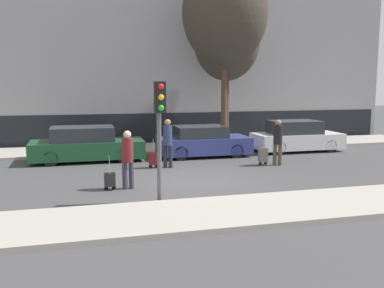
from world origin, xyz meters
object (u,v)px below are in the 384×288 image
pedestrian_center (168,140)px  parked_car_1 (203,142)px  trolley_center (153,159)px  pedestrian_right (278,139)px  parked_bicycle (213,137)px  parked_car_0 (86,145)px  trolley_right (263,155)px  bare_tree_near_crossing (225,13)px  pedestrian_left (128,156)px  trolley_left (110,180)px  traffic_light (160,117)px  parked_car_2 (296,137)px  bare_tree_down_street (227,40)px

pedestrian_center → parked_car_1: bearing=62.7°
trolley_center → pedestrian_right: 4.86m
pedestrian_center → parked_bicycle: bearing=70.1°
parked_car_0 → trolley_right: bearing=-21.8°
parked_bicycle → bare_tree_near_crossing: bearing=-62.8°
pedestrian_left → trolley_left: (-0.55, -0.03, -0.69)m
pedestrian_right → bare_tree_near_crossing: bare_tree_near_crossing is taller
pedestrian_center → traffic_light: (-1.18, -4.72, 1.25)m
pedestrian_right → parked_bicycle: (-0.92, 5.29, -0.52)m
parked_car_2 → bare_tree_near_crossing: (-3.03, 1.66, 5.76)m
parked_bicycle → bare_tree_near_crossing: size_ratio=0.20×
pedestrian_left → bare_tree_near_crossing: bare_tree_near_crossing is taller
parked_bicycle → bare_tree_down_street: bearing=19.2°
trolley_center → trolley_left: bearing=-121.0°
pedestrian_left → bare_tree_down_street: bare_tree_down_street is taller
pedestrian_center → bare_tree_near_crossing: bearing=63.5°
parked_car_1 → pedestrian_center: size_ratio=2.15×
trolley_center → pedestrian_right: (4.75, -0.76, 0.68)m
parked_car_2 → bare_tree_down_street: size_ratio=0.57×
parked_car_0 → bare_tree_down_street: 8.81m
parked_car_1 → bare_tree_down_street: bearing=53.5°
trolley_right → pedestrian_right: bearing=-22.4°
pedestrian_right → bare_tree_near_crossing: bearing=119.8°
pedestrian_right → traffic_light: size_ratio=0.55×
pedestrian_left → bare_tree_down_street: bearing=50.2°
parked_car_1 → pedestrian_center: bearing=-132.7°
bare_tree_down_street → parked_bicycle: bearing=-160.8°
parked_car_2 → pedestrian_left: size_ratio=2.34×
parked_car_0 → pedestrian_right: size_ratio=2.54×
parked_bicycle → trolley_center: bearing=-130.2°
trolley_left → traffic_light: (1.19, -1.79, 1.99)m
trolley_center → parked_bicycle: trolley_center is taller
parked_car_1 → pedestrian_right: 3.58m
parked_car_1 → pedestrian_center: (-2.01, -2.18, 0.43)m
traffic_light → bare_tree_near_crossing: size_ratio=0.36×
trolley_right → pedestrian_center: bearing=173.8°
parked_car_1 → trolley_right: parked_car_1 is taller
pedestrian_center → trolley_left: bearing=-113.7°
traffic_light → pedestrian_center: bearing=75.9°
parked_car_2 → pedestrian_center: (-6.66, -2.37, 0.39)m
parked_car_2 → trolley_left: (-9.03, -5.30, -0.35)m
trolley_right → traffic_light: size_ratio=0.37×
trolley_right → pedestrian_left: bearing=-155.7°
parked_car_0 → trolley_right: parked_car_0 is taller
trolley_left → pedestrian_right: 7.02m
trolley_center → bare_tree_near_crossing: bearing=43.2°
parked_car_1 → traffic_light: 7.78m
parked_car_1 → parked_car_2: parked_car_2 is taller
parked_car_0 → pedestrian_center: pedestrian_center is taller
parked_car_2 → traffic_light: 10.69m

